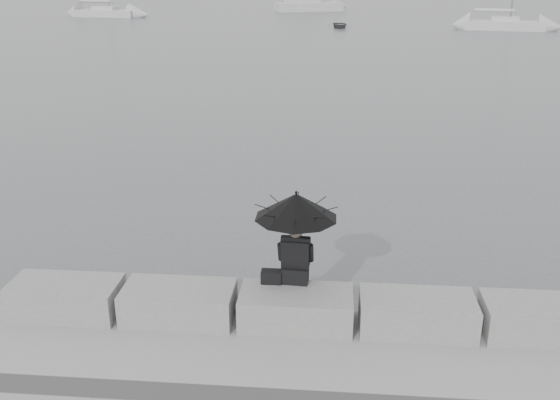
# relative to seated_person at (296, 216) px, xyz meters

# --- Properties ---
(ground) EXTENTS (360.00, 360.00, 0.00)m
(ground) POSITION_rel_seated_person_xyz_m (0.04, 0.07, -2.01)
(ground) COLOR #4B4D50
(ground) RESTS_ON ground
(stone_block_far_left) EXTENTS (1.60, 0.80, 0.50)m
(stone_block_far_left) POSITION_rel_seated_person_xyz_m (-3.36, -0.38, -1.26)
(stone_block_far_left) COLOR slate
(stone_block_far_left) RESTS_ON promenade
(stone_block_left) EXTENTS (1.60, 0.80, 0.50)m
(stone_block_left) POSITION_rel_seated_person_xyz_m (-1.66, -0.38, -1.26)
(stone_block_left) COLOR slate
(stone_block_left) RESTS_ON promenade
(stone_block_centre) EXTENTS (1.60, 0.80, 0.50)m
(stone_block_centre) POSITION_rel_seated_person_xyz_m (0.04, -0.38, -1.26)
(stone_block_centre) COLOR slate
(stone_block_centre) RESTS_ON promenade
(stone_block_right) EXTENTS (1.60, 0.80, 0.50)m
(stone_block_right) POSITION_rel_seated_person_xyz_m (1.74, -0.38, -1.26)
(stone_block_right) COLOR slate
(stone_block_right) RESTS_ON promenade
(stone_block_far_right) EXTENTS (1.60, 0.80, 0.50)m
(stone_block_far_right) POSITION_rel_seated_person_xyz_m (3.44, -0.38, -1.26)
(stone_block_far_right) COLOR slate
(stone_block_far_right) RESTS_ON promenade
(seated_person) EXTENTS (1.20, 1.20, 1.39)m
(seated_person) POSITION_rel_seated_person_xyz_m (0.00, 0.00, 0.00)
(seated_person) COLOR black
(seated_person) RESTS_ON stone_block_centre
(bag) EXTENTS (0.30, 0.17, 0.19)m
(bag) POSITION_rel_seated_person_xyz_m (-0.34, -0.10, -0.92)
(bag) COLOR black
(bag) RESTS_ON stone_block_centre
(sailboat_left) EXTENTS (8.10, 3.89, 12.90)m
(sailboat_left) POSITION_rel_seated_person_xyz_m (-26.28, 65.17, -1.49)
(sailboat_left) COLOR silver
(sailboat_left) RESTS_ON ground
(sailboat_right) EXTENTS (7.28, 3.74, 12.90)m
(sailboat_right) POSITION_rel_seated_person_xyz_m (15.80, 52.38, -1.48)
(sailboat_right) COLOR silver
(sailboat_right) RESTS_ON ground
(motor_cruiser) EXTENTS (9.10, 5.44, 4.50)m
(motor_cruiser) POSITION_rel_seated_person_xyz_m (-3.21, 77.24, -1.12)
(motor_cruiser) COLOR silver
(motor_cruiser) RESTS_ON ground
(dinghy) EXTENTS (3.12, 1.62, 0.51)m
(dinghy) POSITION_rel_seated_person_xyz_m (0.78, 53.41, -1.76)
(dinghy) COLOR slate
(dinghy) RESTS_ON ground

